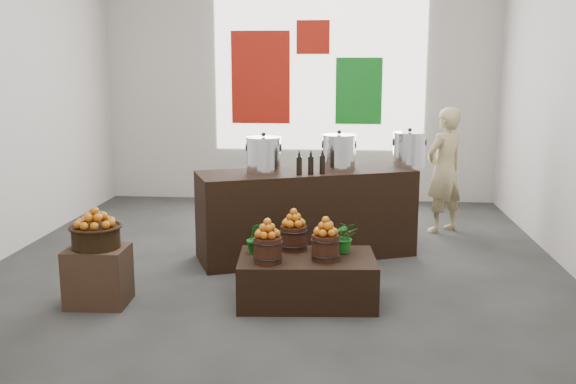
# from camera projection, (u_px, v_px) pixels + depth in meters

# --- Properties ---
(ground) EXTENTS (7.00, 7.00, 0.00)m
(ground) POSITION_uv_depth(u_px,v_px,m) (276.00, 267.00, 6.74)
(ground) COLOR #383835
(ground) RESTS_ON ground
(back_wall) EXTENTS (6.00, 0.04, 4.00)m
(back_wall) POSITION_uv_depth(u_px,v_px,m) (300.00, 71.00, 9.77)
(back_wall) COLOR #BBB4AC
(back_wall) RESTS_ON ground
(back_opening) EXTENTS (3.20, 0.02, 2.40)m
(back_opening) POSITION_uv_depth(u_px,v_px,m) (319.00, 71.00, 9.73)
(back_opening) COLOR white
(back_opening) RESTS_ON back_wall
(deco_red_left) EXTENTS (0.90, 0.04, 1.40)m
(deco_red_left) POSITION_uv_depth(u_px,v_px,m) (261.00, 78.00, 9.81)
(deco_red_left) COLOR #9A160B
(deco_red_left) RESTS_ON back_wall
(deco_green_right) EXTENTS (0.70, 0.04, 1.00)m
(deco_green_right) POSITION_uv_depth(u_px,v_px,m) (359.00, 91.00, 9.72)
(deco_green_right) COLOR #116D1A
(deco_green_right) RESTS_ON back_wall
(deco_red_upper) EXTENTS (0.50, 0.04, 0.50)m
(deco_red_upper) POSITION_uv_depth(u_px,v_px,m) (313.00, 37.00, 9.63)
(deco_red_upper) COLOR #9A160B
(deco_red_upper) RESTS_ON back_wall
(crate) EXTENTS (0.53, 0.44, 0.52)m
(crate) POSITION_uv_depth(u_px,v_px,m) (98.00, 276.00, 5.63)
(crate) COLOR #472E21
(crate) RESTS_ON ground
(wicker_basket) EXTENTS (0.41, 0.41, 0.19)m
(wicker_basket) POSITION_uv_depth(u_px,v_px,m) (96.00, 237.00, 5.56)
(wicker_basket) COLOR black
(wicker_basket) RESTS_ON crate
(apples_in_basket) EXTENTS (0.32, 0.32, 0.17)m
(apples_in_basket) POSITION_uv_depth(u_px,v_px,m) (95.00, 217.00, 5.53)
(apples_in_basket) COLOR #AF1905
(apples_in_basket) RESTS_ON wicker_basket
(display_table) EXTENTS (1.25, 0.83, 0.42)m
(display_table) POSITION_uv_depth(u_px,v_px,m) (307.00, 279.00, 5.70)
(display_table) COLOR black
(display_table) RESTS_ON ground
(apple_bucket_front_left) EXTENTS (0.24, 0.24, 0.22)m
(apple_bucket_front_left) POSITION_uv_depth(u_px,v_px,m) (268.00, 250.00, 5.48)
(apple_bucket_front_left) COLOR #3E1C11
(apple_bucket_front_left) RESTS_ON display_table
(apples_in_bucket_front_left) EXTENTS (0.18, 0.18, 0.16)m
(apples_in_bucket_front_left) POSITION_uv_depth(u_px,v_px,m) (267.00, 228.00, 5.44)
(apples_in_bucket_front_left) COLOR #AF1905
(apples_in_bucket_front_left) RESTS_ON apple_bucket_front_left
(apple_bucket_front_right) EXTENTS (0.24, 0.24, 0.22)m
(apple_bucket_front_right) POSITION_uv_depth(u_px,v_px,m) (325.00, 248.00, 5.54)
(apple_bucket_front_right) COLOR #3E1C11
(apple_bucket_front_right) RESTS_ON display_table
(apples_in_bucket_front_right) EXTENTS (0.18, 0.18, 0.16)m
(apples_in_bucket_front_right) POSITION_uv_depth(u_px,v_px,m) (326.00, 226.00, 5.51)
(apples_in_bucket_front_right) COLOR #AF1905
(apples_in_bucket_front_right) RESTS_ON apple_bucket_front_right
(apple_bucket_rear) EXTENTS (0.24, 0.24, 0.22)m
(apple_bucket_rear) POSITION_uv_depth(u_px,v_px,m) (294.00, 238.00, 5.86)
(apple_bucket_rear) COLOR #3E1C11
(apple_bucket_rear) RESTS_ON display_table
(apples_in_bucket_rear) EXTENTS (0.18, 0.18, 0.16)m
(apples_in_bucket_rear) POSITION_uv_depth(u_px,v_px,m) (294.00, 218.00, 5.82)
(apples_in_bucket_rear) COLOR #AF1905
(apples_in_bucket_rear) RESTS_ON apple_bucket_rear
(herb_garnish_right) EXTENTS (0.30, 0.26, 0.30)m
(herb_garnish_right) POSITION_uv_depth(u_px,v_px,m) (344.00, 237.00, 5.76)
(herb_garnish_right) COLOR #145F17
(herb_garnish_right) RESTS_ON display_table
(herb_garnish_left) EXTENTS (0.17, 0.14, 0.28)m
(herb_garnish_left) POSITION_uv_depth(u_px,v_px,m) (255.00, 238.00, 5.74)
(herb_garnish_left) COLOR #145F17
(herb_garnish_left) RESTS_ON display_table
(counter) EXTENTS (2.45, 1.56, 0.96)m
(counter) POSITION_uv_depth(u_px,v_px,m) (306.00, 214.00, 7.03)
(counter) COLOR black
(counter) RESTS_ON ground
(stock_pot_left) EXTENTS (0.36, 0.36, 0.36)m
(stock_pot_left) POSITION_uv_depth(u_px,v_px,m) (264.00, 156.00, 6.76)
(stock_pot_left) COLOR silver
(stock_pot_left) RESTS_ON counter
(stock_pot_center) EXTENTS (0.36, 0.36, 0.36)m
(stock_pot_center) POSITION_uv_depth(u_px,v_px,m) (339.00, 153.00, 7.00)
(stock_pot_center) COLOR silver
(stock_pot_center) RESTS_ON counter
(stock_pot_right) EXTENTS (0.36, 0.36, 0.36)m
(stock_pot_right) POSITION_uv_depth(u_px,v_px,m) (409.00, 150.00, 7.25)
(stock_pot_right) COLOR silver
(stock_pot_right) RESTS_ON counter
(oil_cruets) EXTENTS (0.26, 0.15, 0.27)m
(oil_cruets) POSITION_uv_depth(u_px,v_px,m) (314.00, 162.00, 6.69)
(oil_cruets) COLOR black
(oil_cruets) RESTS_ON counter
(shopper) EXTENTS (0.69, 0.65, 1.58)m
(shopper) POSITION_uv_depth(u_px,v_px,m) (444.00, 170.00, 8.02)
(shopper) COLOR tan
(shopper) RESTS_ON ground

